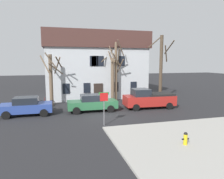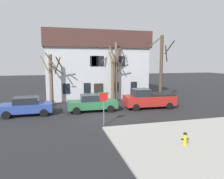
% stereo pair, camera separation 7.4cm
% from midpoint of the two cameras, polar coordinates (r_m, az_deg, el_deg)
% --- Properties ---
extents(ground_plane, '(120.00, 120.00, 0.00)m').
position_cam_midpoint_polar(ground_plane, '(18.15, -1.69, -7.48)').
color(ground_plane, '#262628').
extents(sidewalk_slab, '(10.86, 8.09, 0.12)m').
position_cam_midpoint_polar(sidewalk_slab, '(13.90, 24.31, -12.72)').
color(sidewalk_slab, '#A8A59E').
rests_on(sidewalk_slab, ground_plane).
extents(building_main, '(13.24, 7.93, 8.49)m').
position_cam_midpoint_polar(building_main, '(28.87, -4.83, 6.82)').
color(building_main, silver).
rests_on(building_main, ground_plane).
extents(tree_bare_near, '(2.38, 2.39, 5.68)m').
position_cam_midpoint_polar(tree_bare_near, '(23.22, -16.32, 3.25)').
color(tree_bare_near, brown).
rests_on(tree_bare_near, ground_plane).
extents(tree_bare_mid, '(1.46, 2.14, 6.24)m').
position_cam_midpoint_polar(tree_bare_mid, '(24.57, 0.31, 3.30)').
color(tree_bare_mid, brown).
rests_on(tree_bare_mid, ground_plane).
extents(tree_bare_far, '(2.78, 2.79, 7.74)m').
position_cam_midpoint_polar(tree_bare_far, '(24.97, 0.86, 5.74)').
color(tree_bare_far, brown).
rests_on(tree_bare_far, ground_plane).
extents(tree_bare_end, '(2.52, 2.49, 7.96)m').
position_cam_midpoint_polar(tree_bare_end, '(25.97, 13.21, 6.23)').
color(tree_bare_end, '#4C3D2D').
rests_on(tree_bare_end, ground_plane).
extents(car_blue_sedan, '(4.38, 2.06, 1.64)m').
position_cam_midpoint_polar(car_blue_sedan, '(19.95, -22.46, -4.25)').
color(car_blue_sedan, '#2D4799').
rests_on(car_blue_sedan, ground_plane).
extents(car_green_sedan, '(4.68, 1.98, 1.63)m').
position_cam_midpoint_polar(car_green_sedan, '(20.01, -5.51, -3.67)').
color(car_green_sedan, '#2D6B42').
rests_on(car_green_sedan, ground_plane).
extents(pickup_truck_red, '(5.22, 2.46, 2.01)m').
position_cam_midpoint_polar(pickup_truck_red, '(21.64, 9.91, -2.48)').
color(pickup_truck_red, '#AD231E').
rests_on(pickup_truck_red, ground_plane).
extents(fire_hydrant, '(0.42, 0.22, 0.72)m').
position_cam_midpoint_polar(fire_hydrant, '(12.61, 19.28, -12.46)').
color(fire_hydrant, gold).
rests_on(fire_hydrant, sidewalk_slab).
extents(street_sign_pole, '(0.76, 0.07, 2.51)m').
position_cam_midpoint_polar(street_sign_pole, '(15.35, -2.34, -3.51)').
color(street_sign_pole, slate).
rests_on(street_sign_pole, ground_plane).
extents(bicycle_leaning, '(1.75, 0.23, 1.03)m').
position_cam_midpoint_polar(bicycle_leaning, '(22.95, -17.50, -3.68)').
color(bicycle_leaning, black).
rests_on(bicycle_leaning, ground_plane).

